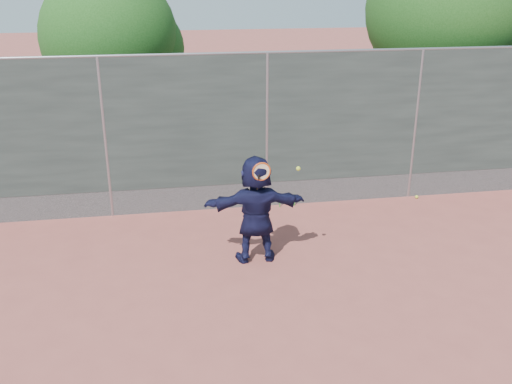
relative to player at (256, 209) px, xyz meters
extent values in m
plane|color=#9E4C42|center=(0.58, -1.30, -0.87)|extent=(80.00, 80.00, 0.00)
imported|color=#141537|center=(0.00, 0.00, 0.00)|extent=(1.63, 0.53, 1.75)
sphere|color=#C3D72F|center=(3.70, 2.05, -0.84)|extent=(0.07, 0.07, 0.07)
cube|color=#38423D|center=(0.58, 2.20, 0.88)|extent=(20.00, 0.04, 2.50)
cube|color=slate|center=(0.58, 2.20, -0.62)|extent=(20.00, 0.03, 0.50)
cylinder|color=gray|center=(0.58, 2.20, 2.13)|extent=(20.00, 0.05, 0.05)
cylinder|color=gray|center=(-2.42, 2.20, 0.63)|extent=(0.06, 0.06, 3.00)
cylinder|color=gray|center=(0.58, 2.20, 0.63)|extent=(0.06, 0.06, 3.00)
cylinder|color=gray|center=(3.58, 2.20, 0.63)|extent=(0.06, 0.06, 3.00)
torus|color=#C84512|center=(0.05, -0.20, 0.69)|extent=(0.29, 0.06, 0.29)
cylinder|color=beige|center=(0.05, -0.20, 0.69)|extent=(0.25, 0.04, 0.25)
cylinder|color=black|center=(0.00, -0.18, 0.49)|extent=(0.05, 0.13, 0.33)
sphere|color=#C3D72F|center=(0.59, -0.29, 0.74)|extent=(0.07, 0.07, 0.07)
cylinder|color=#382314|center=(5.08, 4.40, 0.43)|extent=(0.28, 0.28, 2.60)
sphere|color=#23561C|center=(5.08, 4.40, 2.72)|extent=(3.60, 3.60, 3.60)
sphere|color=#23561C|center=(5.80, 4.60, 2.36)|extent=(2.52, 2.52, 2.52)
cylinder|color=#382314|center=(-2.42, 5.20, 0.23)|extent=(0.28, 0.28, 2.20)
sphere|color=#23561C|center=(-2.42, 5.20, 2.15)|extent=(3.00, 3.00, 3.00)
sphere|color=#23561C|center=(-1.82, 5.40, 1.85)|extent=(2.10, 2.10, 2.10)
cone|color=#387226|center=(0.83, 2.08, -0.74)|extent=(0.03, 0.03, 0.26)
cone|color=#387226|center=(1.13, 2.10, -0.72)|extent=(0.03, 0.03, 0.30)
cone|color=#387226|center=(0.48, 2.06, -0.76)|extent=(0.03, 0.03, 0.22)
camera|label=1|loc=(-1.37, -8.15, 3.51)|focal=40.00mm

